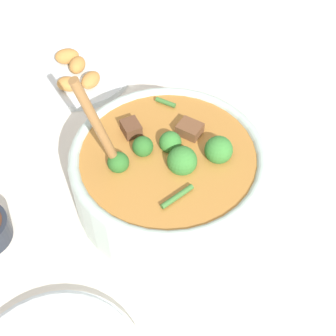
% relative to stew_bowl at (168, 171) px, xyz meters
% --- Properties ---
extents(ground_plane, '(4.00, 4.00, 0.00)m').
position_rel_stew_bowl_xyz_m(ground_plane, '(-0.00, 0.00, -0.06)').
color(ground_plane, silver).
extents(stew_bowl, '(0.27, 0.27, 0.24)m').
position_rel_stew_bowl_xyz_m(stew_bowl, '(0.00, 0.00, 0.00)').
color(stew_bowl, '#B2C6BC').
rests_on(stew_bowl, ground_plane).
extents(food_plate, '(0.20, 0.20, 0.04)m').
position_rel_stew_bowl_xyz_m(food_plate, '(-0.24, -0.22, -0.05)').
color(food_plate, white).
rests_on(food_plate, ground_plane).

